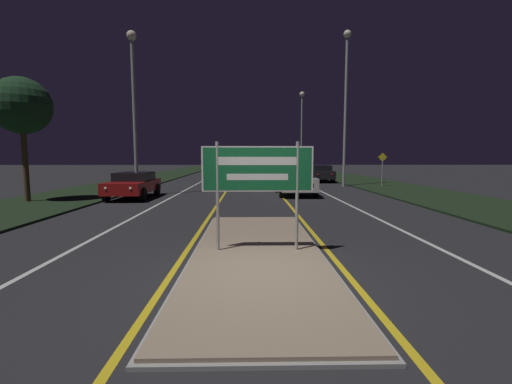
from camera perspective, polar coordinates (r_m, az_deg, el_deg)
name	(u,v)px	position (r m, az deg, el deg)	size (l,w,h in m)	color
ground_plane	(259,278)	(6.15, 0.57, -14.14)	(160.00, 160.00, 0.00)	#232326
median_island	(257,252)	(7.53, 0.23, -10.02)	(2.78, 8.11, 0.10)	#999993
verge_left	(125,184)	(27.49, -20.98, 1.23)	(5.00, 100.00, 0.08)	black
verge_right	(376,184)	(27.61, 19.38, 1.31)	(5.00, 100.00, 0.08)	black
centre_line_yellow_left	(234,180)	(30.88, -3.76, 2.02)	(0.12, 70.00, 0.01)	gold
centre_line_yellow_right	(269,180)	(30.90, 2.12, 2.03)	(0.12, 70.00, 0.01)	gold
lane_line_white_left	(204,180)	(31.11, -8.58, 2.00)	(0.12, 70.00, 0.01)	silver
lane_line_white_right	(298,180)	(31.16, 6.93, 2.03)	(0.12, 70.00, 0.01)	silver
edge_line_white_left	(171,180)	(31.64, -13.98, 1.95)	(0.10, 70.00, 0.01)	silver
edge_line_white_right	(330,180)	(31.72, 12.31, 2.00)	(0.10, 70.00, 0.01)	silver
highway_sign	(257,173)	(7.24, 0.24, 3.12)	(2.36, 0.07, 2.33)	#9E9E99
streetlight_left_near	(134,92)	(19.83, -19.73, 15.43)	(0.51, 0.51, 8.60)	#9E9E99
streetlight_right_near	(346,90)	(25.06, 14.76, 16.11)	(0.52, 0.52, 10.54)	#9E9E99
streetlight_right_far	(302,117)	(43.89, 7.64, 12.27)	(0.62, 0.62, 10.08)	#9E9E99
car_receding_0	(295,181)	(18.91, 6.56, 1.88)	(1.97, 4.25, 1.48)	silver
car_receding_1	(319,173)	(29.30, 10.48, 3.16)	(1.90, 4.59, 1.37)	black
car_receding_2	(272,168)	(41.25, 2.63, 4.05)	(1.89, 4.42, 1.37)	maroon
car_receding_3	(287,165)	(53.00, 5.18, 4.50)	(1.90, 4.73, 1.50)	black
car_approaching_0	(133,184)	(18.47, -19.75, 1.23)	(1.94, 4.06, 1.31)	maroon
warning_sign	(382,166)	(24.72, 20.31, 4.05)	(0.60, 0.06, 2.28)	#9E9E99
roadside_palm_left	(21,106)	(18.75, -34.50, 11.68)	(2.50, 2.50, 5.52)	#4C3823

